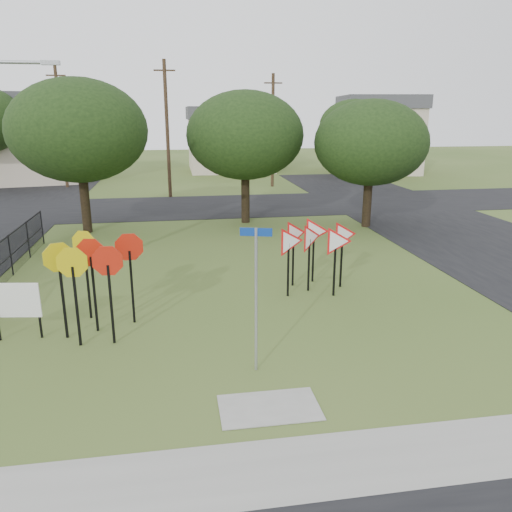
{
  "coord_description": "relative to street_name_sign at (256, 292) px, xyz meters",
  "views": [
    {
      "loc": [
        -1.67,
        -10.97,
        5.7
      ],
      "look_at": [
        0.61,
        3.0,
        1.6
      ],
      "focal_mm": 35.0,
      "sensor_mm": 36.0,
      "label": 1
    }
  ],
  "objects": [
    {
      "name": "ground",
      "position": [
        0.01,
        0.83,
        -1.89
      ],
      "size": [
        140.0,
        140.0,
        0.0
      ],
      "primitive_type": "plane",
      "color": "#3D5520"
    },
    {
      "name": "sidewalk",
      "position": [
        0.01,
        -3.37,
        -1.88
      ],
      "size": [
        30.0,
        1.6,
        0.02
      ],
      "primitive_type": "cube",
      "color": "gray",
      "rests_on": "ground"
    },
    {
      "name": "street_right",
      "position": [
        12.01,
        10.83,
        -1.88
      ],
      "size": [
        8.0,
        50.0,
        0.02
      ],
      "primitive_type": "cube",
      "color": "black",
      "rests_on": "ground"
    },
    {
      "name": "street_far",
      "position": [
        0.01,
        20.83,
        -1.88
      ],
      "size": [
        60.0,
        8.0,
        0.02
      ],
      "primitive_type": "cube",
      "color": "black",
      "rests_on": "ground"
    },
    {
      "name": "curb_pad",
      "position": [
        0.01,
        -1.57,
        -1.88
      ],
      "size": [
        2.0,
        1.2,
        0.02
      ],
      "primitive_type": "cube",
      "color": "gray",
      "rests_on": "ground"
    },
    {
      "name": "street_name_sign",
      "position": [
        0.0,
        0.0,
        0.0
      ],
      "size": [
        0.67,
        0.2,
        3.34
      ],
      "color": "#9DA0A6",
      "rests_on": "ground"
    },
    {
      "name": "stop_sign_cluster",
      "position": [
        -3.87,
        2.69,
        0.02
      ],
      "size": [
        2.45,
        2.03,
        2.59
      ],
      "color": "black",
      "rests_on": "ground"
    },
    {
      "name": "yield_sign_cluster",
      "position": [
        2.74,
        5.05,
        -0.19
      ],
      "size": [
        2.94,
        1.66,
        2.31
      ],
      "color": "black",
      "rests_on": "ground"
    },
    {
      "name": "info_board",
      "position": [
        -5.79,
        2.58,
        -0.87
      ],
      "size": [
        1.22,
        0.22,
        1.54
      ],
      "color": "black",
      "rests_on": "ground"
    },
    {
      "name": "far_pole_a",
      "position": [
        -1.99,
        24.83,
        2.71
      ],
      "size": [
        1.4,
        0.24,
        9.0
      ],
      "color": "#44311F",
      "rests_on": "ground"
    },
    {
      "name": "far_pole_b",
      "position": [
        6.01,
        28.83,
        2.45
      ],
      "size": [
        1.4,
        0.24,
        8.5
      ],
      "color": "#44311F",
      "rests_on": "ground"
    },
    {
      "name": "far_pole_c",
      "position": [
        -9.99,
        30.83,
        2.71
      ],
      "size": [
        1.4,
        0.24,
        9.0
      ],
      "color": "#44311F",
      "rests_on": "ground"
    },
    {
      "name": "fence_run",
      "position": [
        -7.59,
        7.08,
        -1.11
      ],
      "size": [
        0.05,
        11.55,
        1.5
      ],
      "color": "black",
      "rests_on": "ground"
    },
    {
      "name": "house_left",
      "position": [
        -13.99,
        34.83,
        1.76
      ],
      "size": [
        10.58,
        8.88,
        7.2
      ],
      "color": "beige",
      "rests_on": "ground"
    },
    {
      "name": "house_mid",
      "position": [
        4.01,
        40.83,
        1.25
      ],
      "size": [
        8.4,
        8.4,
        6.2
      ],
      "color": "beige",
      "rests_on": "ground"
    },
    {
      "name": "house_right",
      "position": [
        18.01,
        36.83,
        1.76
      ],
      "size": [
        8.3,
        8.3,
        7.2
      ],
      "color": "beige",
      "rests_on": "ground"
    },
    {
      "name": "tree_near_left",
      "position": [
        -5.99,
        14.83,
        2.96
      ],
      "size": [
        6.4,
        6.4,
        7.27
      ],
      "color": "black",
      "rests_on": "ground"
    },
    {
      "name": "tree_near_mid",
      "position": [
        2.01,
        15.83,
        2.65
      ],
      "size": [
        6.0,
        6.0,
        6.8
      ],
      "color": "black",
      "rests_on": "ground"
    },
    {
      "name": "tree_near_right",
      "position": [
        8.01,
        13.83,
        2.33
      ],
      "size": [
        5.6,
        5.6,
        6.33
      ],
      "color": "black",
      "rests_on": "ground"
    },
    {
      "name": "tree_far_right",
      "position": [
        14.01,
        32.83,
        2.65
      ],
      "size": [
        6.0,
        6.0,
        6.8
      ],
      "color": "black",
      "rests_on": "ground"
    }
  ]
}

